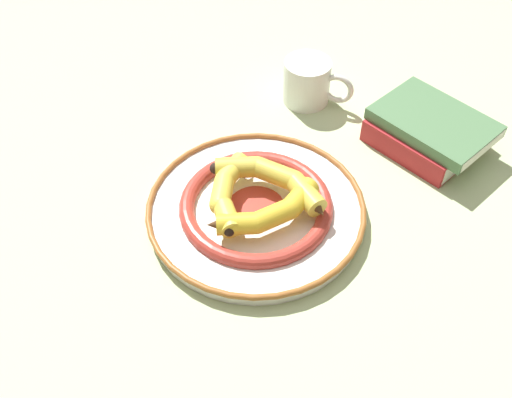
{
  "coord_description": "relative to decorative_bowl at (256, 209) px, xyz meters",
  "views": [
    {
      "loc": [
        -0.6,
        -0.16,
        0.7
      ],
      "look_at": [
        -0.01,
        -0.03,
        0.04
      ],
      "focal_mm": 42.0,
      "sensor_mm": 36.0,
      "label": 1
    }
  ],
  "objects": [
    {
      "name": "coffee_mug",
      "position": [
        0.3,
        -0.03,
        0.03
      ],
      "size": [
        0.09,
        0.13,
        0.08
      ],
      "rotation": [
        0.0,
        0.0,
        4.55
      ],
      "color": "white",
      "rests_on": "ground_plane"
    },
    {
      "name": "banana_b",
      "position": [
        -0.03,
        -0.03,
        0.03
      ],
      "size": [
        0.13,
        0.15,
        0.03
      ],
      "rotation": [
        0.0,
        0.0,
        5.44
      ],
      "color": "gold",
      "rests_on": "decorative_bowl"
    },
    {
      "name": "ground_plane",
      "position": [
        0.01,
        0.03,
        -0.02
      ],
      "size": [
        2.8,
        2.8,
        0.0
      ],
      "primitive_type": "plane",
      "color": "#B2C693"
    },
    {
      "name": "banana_c",
      "position": [
        0.04,
        -0.02,
        0.04
      ],
      "size": [
        0.1,
        0.2,
        0.03
      ],
      "rotation": [
        0.0,
        0.0,
        7.57
      ],
      "color": "gold",
      "rests_on": "decorative_bowl"
    },
    {
      "name": "book_stack",
      "position": [
        0.23,
        -0.25,
        0.02
      ],
      "size": [
        0.22,
        0.23,
        0.06
      ],
      "rotation": [
        0.0,
        0.0,
        4.16
      ],
      "color": "#AD2328",
      "rests_on": "ground_plane"
    },
    {
      "name": "banana_a",
      "position": [
        -0.0,
        0.04,
        0.03
      ],
      "size": [
        0.17,
        0.06,
        0.03
      ],
      "rotation": [
        0.0,
        0.0,
        3.25
      ],
      "color": "yellow",
      "rests_on": "decorative_bowl"
    },
    {
      "name": "decorative_bowl",
      "position": [
        0.0,
        0.0,
        0.0
      ],
      "size": [
        0.34,
        0.34,
        0.03
      ],
      "color": "white",
      "rests_on": "ground_plane"
    }
  ]
}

